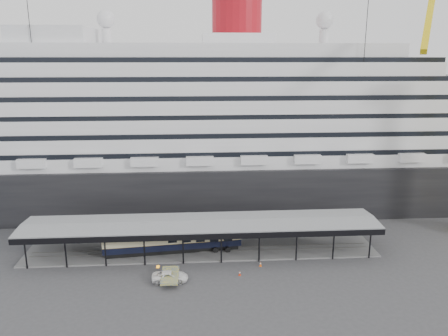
% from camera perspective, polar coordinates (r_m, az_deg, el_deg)
% --- Properties ---
extents(ground, '(200.00, 200.00, 0.00)m').
position_cam_1_polar(ground, '(67.27, -2.82, -12.64)').
color(ground, '#39393B').
rests_on(ground, ground).
extents(cruise_ship, '(130.00, 30.00, 43.90)m').
position_cam_1_polar(cruise_ship, '(92.76, -3.33, 6.79)').
color(cruise_ship, black).
rests_on(cruise_ship, ground).
extents(platform_canopy, '(56.00, 9.18, 5.30)m').
position_cam_1_polar(platform_canopy, '(70.79, -2.92, -9.10)').
color(platform_canopy, slate).
rests_on(platform_canopy, ground).
extents(port_truck, '(5.02, 2.32, 1.39)m').
position_cam_1_polar(port_truck, '(63.25, -7.06, -13.89)').
color(port_truck, white).
rests_on(port_truck, ground).
extents(pullman_carriage, '(21.94, 5.04, 21.37)m').
position_cam_1_polar(pullman_carriage, '(70.79, -6.69, -8.97)').
color(pullman_carriage, black).
rests_on(pullman_carriage, ground).
extents(traffic_cone_left, '(0.52, 0.52, 0.79)m').
position_cam_1_polar(traffic_cone_left, '(66.20, -7.75, -12.85)').
color(traffic_cone_left, '#E03D0C').
rests_on(traffic_cone_left, ground).
extents(traffic_cone_mid, '(0.44, 0.44, 0.70)m').
position_cam_1_polar(traffic_cone_mid, '(64.48, 2.07, -13.55)').
color(traffic_cone_mid, red).
rests_on(traffic_cone_mid, ground).
extents(traffic_cone_right, '(0.44, 0.44, 0.71)m').
position_cam_1_polar(traffic_cone_right, '(67.15, 4.79, -12.39)').
color(traffic_cone_right, '#F85D0D').
rests_on(traffic_cone_right, ground).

